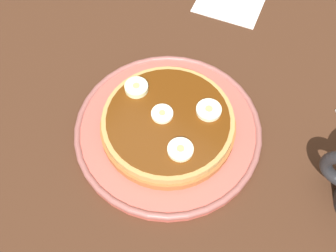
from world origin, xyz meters
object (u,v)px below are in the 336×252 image
plate (168,130)px  banana_slice_1 (209,110)px  banana_slice_2 (136,88)px  pancake_stack (167,124)px  banana_slice_0 (164,112)px  banana_slice_3 (180,150)px

plate → banana_slice_1: (-3.89, -3.88, 3.27)cm
banana_slice_2 → plate: bearing=166.5°
pancake_stack → banana_slice_1: (-3.93, -3.98, 1.55)cm
plate → pancake_stack: (0.04, 0.10, 1.72)cm
plate → banana_slice_1: size_ratio=7.60×
pancake_stack → banana_slice_0: size_ratio=6.46×
banana_slice_0 → banana_slice_1: bearing=-144.0°
banana_slice_2 → banana_slice_3: bearing=155.5°
plate → banana_slice_2: banana_slice_2 is taller
banana_slice_2 → pancake_stack: bearing=165.5°
plate → banana_slice_3: (-3.95, 3.12, 3.23)cm
banana_slice_2 → banana_slice_3: banana_slice_2 is taller
pancake_stack → banana_slice_0: bearing=-28.5°
banana_slice_1 → banana_slice_3: 7.01cm
pancake_stack → banana_slice_1: banana_slice_1 is taller
pancake_stack → banana_slice_2: size_ratio=5.85×
banana_slice_0 → banana_slice_2: (5.25, -1.10, 0.17)cm
banana_slice_0 → banana_slice_3: size_ratio=0.88×
plate → banana_slice_0: banana_slice_0 is taller
pancake_stack → banana_slice_2: banana_slice_2 is taller
plate → pancake_stack: pancake_stack is taller
banana_slice_0 → banana_slice_1: (-4.81, -3.50, 0.06)cm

